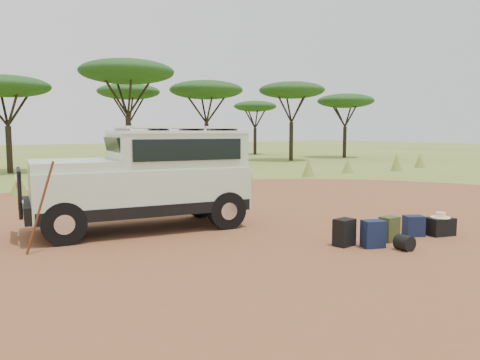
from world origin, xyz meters
TOP-DOWN VIEW (x-y plane):
  - ground at (0.00, 0.00)m, footprint 140.00×140.00m
  - dirt_clearing at (0.00, 0.00)m, footprint 23.00×23.00m
  - grass_fringe at (0.12, 8.67)m, footprint 36.60×1.60m
  - acacia_treeline at (0.75, 19.81)m, footprint 46.70×13.20m
  - safari_vehicle at (-1.56, 1.95)m, footprint 4.71×2.40m
  - walking_staff at (-3.92, 0.96)m, footprint 0.49×0.29m
  - backpack_black at (0.77, -1.50)m, footprint 0.40×0.32m
  - backpack_navy at (1.12, -1.87)m, footprint 0.45×0.39m
  - backpack_olive at (1.74, -1.73)m, footprint 0.35×0.25m
  - duffel_navy at (2.52, -1.70)m, footprint 0.45×0.42m
  - hard_case at (3.02, -1.96)m, footprint 0.58×0.48m
  - stuff_sack at (1.41, -2.31)m, footprint 0.30×0.30m
  - safari_hat at (3.02, -1.96)m, footprint 0.38×0.38m

SIDE VIEW (x-z plane):
  - ground at x=0.00m, z-range 0.00..0.00m
  - dirt_clearing at x=0.00m, z-range 0.00..0.01m
  - stuff_sack at x=1.41m, z-range 0.00..0.28m
  - hard_case at x=3.02m, z-range 0.00..0.36m
  - duffel_navy at x=2.52m, z-range 0.00..0.41m
  - backpack_olive at x=1.74m, z-range 0.00..0.48m
  - backpack_navy at x=1.12m, z-range 0.00..0.50m
  - backpack_black at x=0.77m, z-range 0.00..0.50m
  - safari_hat at x=3.02m, z-range 0.35..0.46m
  - grass_fringe at x=0.12m, z-range -0.05..0.85m
  - walking_staff at x=-3.92m, z-range 0.00..1.59m
  - safari_vehicle at x=-1.56m, z-range -0.04..2.15m
  - acacia_treeline at x=0.75m, z-range 1.74..8.00m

